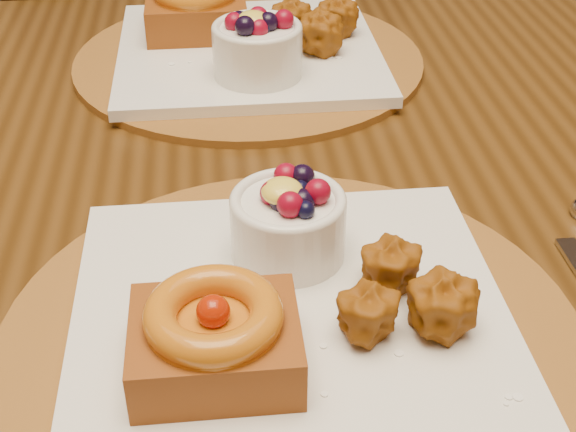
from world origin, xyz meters
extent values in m
cube|color=#361F09|center=(0.06, 0.08, 0.73)|extent=(1.60, 0.90, 0.04)
cylinder|color=brown|center=(0.06, -0.14, 0.76)|extent=(0.38, 0.38, 0.01)
cube|color=white|center=(0.06, -0.14, 0.77)|extent=(0.28, 0.28, 0.01)
cube|color=#522207|center=(0.01, -0.18, 0.79)|extent=(0.10, 0.08, 0.04)
torus|color=#B9530B|center=(0.01, -0.18, 0.82)|extent=(0.08, 0.08, 0.02)
sphere|color=#971A02|center=(0.01, -0.18, 0.82)|extent=(0.02, 0.02, 0.02)
sphere|color=#994C0B|center=(0.13, -0.12, 0.79)|extent=(0.04, 0.04, 0.04)
sphere|color=#994C0B|center=(0.11, -0.16, 0.79)|extent=(0.04, 0.04, 0.04)
sphere|color=#994C0B|center=(0.15, -0.16, 0.79)|extent=(0.04, 0.04, 0.04)
cylinder|color=white|center=(0.07, -0.08, 0.80)|extent=(0.08, 0.08, 0.04)
torus|color=white|center=(0.07, -0.08, 0.82)|extent=(0.08, 0.08, 0.01)
ellipsoid|color=yellow|center=(0.06, -0.08, 0.83)|extent=(0.03, 0.03, 0.02)
cylinder|color=brown|center=(0.06, 0.30, 0.76)|extent=(0.38, 0.38, 0.01)
cube|color=white|center=(0.06, 0.30, 0.77)|extent=(0.28, 0.28, 0.01)
cube|color=#522207|center=(0.01, 0.34, 0.79)|extent=(0.11, 0.09, 0.04)
sphere|color=#994C0B|center=(0.14, 0.27, 0.79)|extent=(0.04, 0.04, 0.04)
sphere|color=#994C0B|center=(0.11, 0.32, 0.79)|extent=(0.04, 0.04, 0.04)
sphere|color=#994C0B|center=(0.16, 0.32, 0.79)|extent=(0.04, 0.04, 0.04)
cylinder|color=white|center=(0.07, 0.22, 0.80)|extent=(0.09, 0.09, 0.05)
torus|color=white|center=(0.07, 0.22, 0.82)|extent=(0.09, 0.09, 0.01)
ellipsoid|color=yellow|center=(0.06, 0.22, 0.83)|extent=(0.03, 0.03, 0.02)
cube|color=black|center=(-0.14, 0.74, 0.40)|extent=(0.41, 0.41, 0.04)
cylinder|color=black|center=(-0.30, 0.56, 0.19)|extent=(0.03, 0.03, 0.38)
cylinder|color=black|center=(0.04, 0.58, 0.19)|extent=(0.03, 0.03, 0.38)
cylinder|color=black|center=(-0.32, 0.90, 0.19)|extent=(0.03, 0.03, 0.38)
cylinder|color=black|center=(0.02, 0.92, 0.19)|extent=(0.03, 0.03, 0.38)
cube|color=black|center=(-0.15, 0.92, 0.60)|extent=(0.39, 0.05, 0.41)
camera|label=1|loc=(0.02, -0.53, 1.12)|focal=50.00mm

